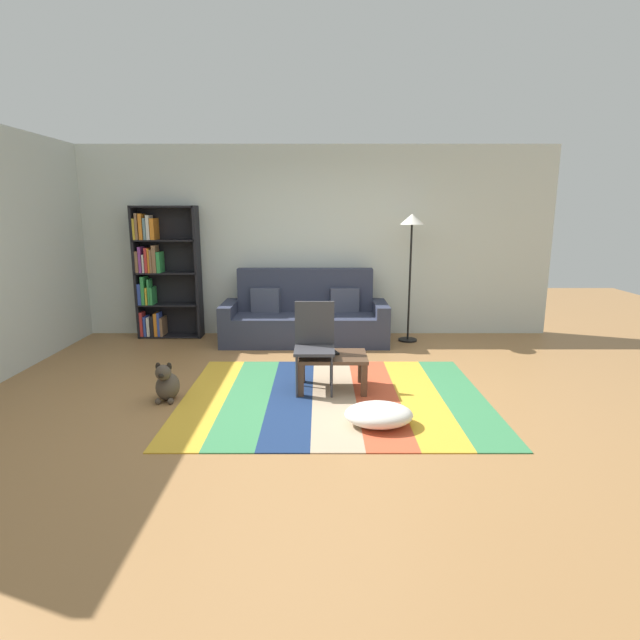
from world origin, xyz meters
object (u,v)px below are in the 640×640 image
object	(u,v)px
couch	(305,318)
pouf	(378,415)
bookshelf	(160,273)
standing_lamp	(411,236)
coffee_table	(332,361)
dog	(167,384)
folding_chair	(314,339)
tv_remote	(335,352)

from	to	relation	value
couch	pouf	world-z (taller)	couch
bookshelf	standing_lamp	bearing A→B (deg)	-4.01
coffee_table	pouf	world-z (taller)	coffee_table
coffee_table	standing_lamp	bearing A→B (deg)	60.67
dog	folding_chair	xyz separation A→B (m)	(1.42, 0.30, 0.37)
bookshelf	pouf	bearing A→B (deg)	-48.45
bookshelf	coffee_table	xyz separation A→B (m)	(2.40, -2.23, -0.62)
pouf	standing_lamp	size ratio (longest dim) A/B	0.33
standing_lamp	folding_chair	bearing A→B (deg)	-123.19
pouf	tv_remote	world-z (taller)	tv_remote
couch	tv_remote	distance (m)	1.93
bookshelf	pouf	xyz separation A→B (m)	(2.77, -3.13, -0.82)
bookshelf	folding_chair	distance (m)	3.16
bookshelf	coffee_table	distance (m)	3.33
couch	bookshelf	distance (m)	2.17
coffee_table	folding_chair	distance (m)	0.29
tv_remote	standing_lamp	bearing A→B (deg)	41.96
couch	dog	distance (m)	2.58
dog	standing_lamp	bearing A→B (deg)	40.00
tv_remote	couch	bearing A→B (deg)	82.13
couch	tv_remote	bearing A→B (deg)	-79.14
dog	standing_lamp	world-z (taller)	standing_lamp
tv_remote	folding_chair	bearing A→B (deg)	173.63
coffee_table	couch	bearing A→B (deg)	99.66
coffee_table	standing_lamp	xyz separation A→B (m)	(1.11, 1.98, 1.16)
folding_chair	pouf	bearing A→B (deg)	-7.99
coffee_table	pouf	xyz separation A→B (m)	(0.38, -0.90, -0.20)
bookshelf	standing_lamp	world-z (taller)	bookshelf
couch	folding_chair	size ratio (longest dim) A/B	2.51
bookshelf	folding_chair	bearing A→B (deg)	-45.01
couch	folding_chair	xyz separation A→B (m)	(0.15, -1.94, 0.20)
coffee_table	folding_chair	world-z (taller)	folding_chair
pouf	couch	bearing A→B (deg)	103.97
bookshelf	dog	distance (m)	2.75
pouf	dog	size ratio (longest dim) A/B	1.46
couch	bookshelf	xyz separation A→B (m)	(-2.07, 0.28, 0.59)
couch	dog	size ratio (longest dim) A/B	5.69
folding_chair	tv_remote	bearing A→B (deg)	63.02
bookshelf	coffee_table	world-z (taller)	bookshelf
bookshelf	tv_remote	distance (m)	3.31
dog	standing_lamp	xyz separation A→B (m)	(2.71, 2.28, 1.30)
tv_remote	coffee_table	bearing A→B (deg)	-138.41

